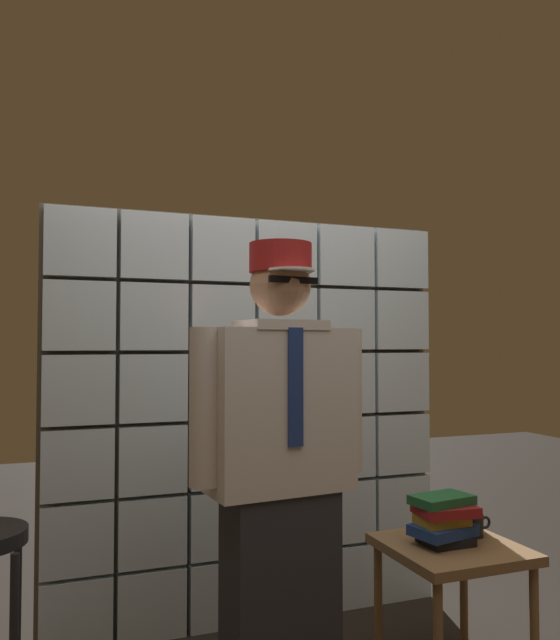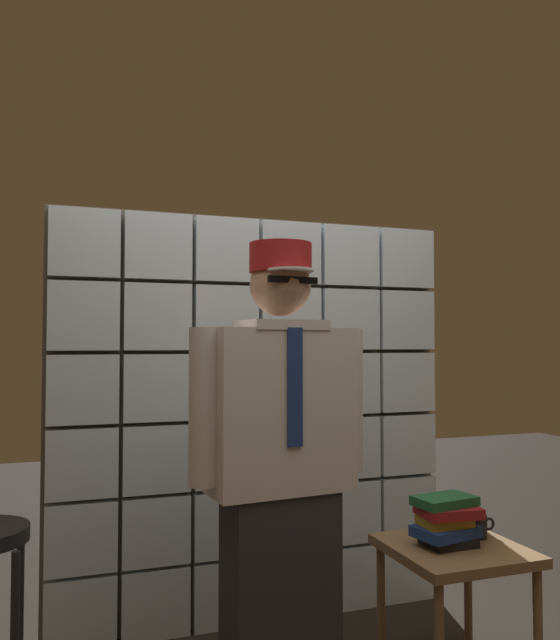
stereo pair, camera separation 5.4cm
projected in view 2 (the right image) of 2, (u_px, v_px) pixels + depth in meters
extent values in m
cube|color=silver|center=(80.00, 613.00, 2.82)|extent=(0.32, 0.08, 0.32)
cube|color=silver|center=(155.00, 603.00, 2.93)|extent=(0.32, 0.08, 0.32)
cube|color=silver|center=(225.00, 594.00, 3.04)|extent=(0.32, 0.08, 0.32)
cube|color=silver|center=(290.00, 585.00, 3.14)|extent=(0.32, 0.08, 0.32)
cube|color=silver|center=(351.00, 577.00, 3.25)|extent=(0.32, 0.08, 0.32)
cube|color=silver|center=(407.00, 569.00, 3.36)|extent=(0.32, 0.08, 0.32)
cube|color=silver|center=(81.00, 538.00, 2.83)|extent=(0.32, 0.08, 0.32)
cube|color=silver|center=(156.00, 531.00, 2.94)|extent=(0.32, 0.08, 0.32)
cube|color=silver|center=(225.00, 524.00, 3.05)|extent=(0.32, 0.08, 0.32)
cube|color=silver|center=(290.00, 518.00, 3.16)|extent=(0.32, 0.08, 0.32)
cube|color=silver|center=(350.00, 512.00, 3.27)|extent=(0.32, 0.08, 0.32)
cube|color=silver|center=(407.00, 506.00, 3.38)|extent=(0.32, 0.08, 0.32)
cube|color=silver|center=(82.00, 463.00, 2.84)|extent=(0.32, 0.08, 0.32)
cube|color=silver|center=(157.00, 459.00, 2.95)|extent=(0.32, 0.08, 0.32)
cube|color=silver|center=(226.00, 455.00, 3.06)|extent=(0.32, 0.08, 0.32)
cube|color=silver|center=(290.00, 451.00, 3.17)|extent=(0.32, 0.08, 0.32)
cube|color=silver|center=(350.00, 447.00, 3.28)|extent=(0.32, 0.08, 0.32)
cube|color=silver|center=(406.00, 444.00, 3.39)|extent=(0.32, 0.08, 0.32)
cube|color=silver|center=(83.00, 389.00, 2.85)|extent=(0.32, 0.08, 0.32)
cube|color=silver|center=(157.00, 388.00, 2.96)|extent=(0.32, 0.08, 0.32)
cube|color=silver|center=(226.00, 386.00, 3.07)|extent=(0.32, 0.08, 0.32)
cube|color=silver|center=(290.00, 384.00, 3.18)|extent=(0.32, 0.08, 0.32)
cube|color=silver|center=(350.00, 383.00, 3.29)|extent=(0.32, 0.08, 0.32)
cube|color=silver|center=(406.00, 382.00, 3.40)|extent=(0.32, 0.08, 0.32)
cube|color=silver|center=(84.00, 316.00, 2.87)|extent=(0.32, 0.08, 0.32)
cube|color=silver|center=(158.00, 317.00, 2.98)|extent=(0.32, 0.08, 0.32)
cube|color=silver|center=(226.00, 318.00, 3.08)|extent=(0.32, 0.08, 0.32)
cube|color=silver|center=(290.00, 319.00, 3.19)|extent=(0.32, 0.08, 0.32)
cube|color=silver|center=(350.00, 319.00, 3.30)|extent=(0.32, 0.08, 0.32)
cube|color=silver|center=(405.00, 320.00, 3.41)|extent=(0.32, 0.08, 0.32)
cube|color=silver|center=(85.00, 243.00, 2.88)|extent=(0.32, 0.08, 0.32)
cube|color=silver|center=(158.00, 247.00, 2.99)|extent=(0.32, 0.08, 0.32)
cube|color=silver|center=(226.00, 250.00, 3.10)|extent=(0.32, 0.08, 0.32)
cube|color=silver|center=(290.00, 253.00, 3.21)|extent=(0.32, 0.08, 0.32)
cube|color=silver|center=(349.00, 256.00, 3.32)|extent=(0.32, 0.08, 0.32)
cube|color=silver|center=(405.00, 259.00, 3.43)|extent=(0.32, 0.08, 0.32)
cube|color=#5B5447|center=(255.00, 418.00, 3.17)|extent=(2.03, 0.02, 2.03)
cube|color=#28282D|center=(280.00, 608.00, 2.26)|extent=(0.42, 0.24, 0.83)
cube|color=silver|center=(280.00, 409.00, 2.28)|extent=(0.54, 0.28, 0.59)
cube|color=navy|center=(295.00, 387.00, 2.18)|extent=(0.06, 0.02, 0.41)
cube|color=silver|center=(280.00, 325.00, 2.29)|extent=(0.31, 0.27, 0.04)
sphere|color=#A87A5B|center=(280.00, 285.00, 2.30)|extent=(0.23, 0.23, 0.23)
ellipsoid|color=black|center=(286.00, 295.00, 2.25)|extent=(0.15, 0.09, 0.10)
cube|color=black|center=(293.00, 280.00, 2.21)|extent=(0.19, 0.03, 0.02)
cylinder|color=white|center=(291.00, 270.00, 2.22)|extent=(0.19, 0.19, 0.01)
cylinder|color=maroon|center=(280.00, 258.00, 2.30)|extent=(0.23, 0.23, 0.11)
cylinder|color=silver|center=(349.00, 400.00, 2.41)|extent=(0.11, 0.11, 0.54)
cylinder|color=silver|center=(204.00, 406.00, 2.16)|extent=(0.11, 0.11, 0.54)
cylinder|color=black|center=(20.00, 625.00, 2.27)|extent=(0.03, 0.03, 0.69)
cube|color=brown|center=(455.00, 550.00, 2.55)|extent=(0.52, 0.52, 0.04)
cylinder|color=brown|center=(538.00, 634.00, 2.41)|extent=(0.04, 0.04, 0.51)
cylinder|color=brown|center=(381.00, 604.00, 2.68)|extent=(0.04, 0.04, 0.51)
cylinder|color=brown|center=(468.00, 591.00, 2.82)|extent=(0.04, 0.04, 0.51)
cube|color=black|center=(448.00, 541.00, 2.55)|extent=(0.19, 0.16, 0.04)
cube|color=navy|center=(445.00, 531.00, 2.55)|extent=(0.27, 0.21, 0.04)
cube|color=olive|center=(445.00, 521.00, 2.55)|extent=(0.20, 0.14, 0.04)
cube|color=maroon|center=(448.00, 511.00, 2.55)|extent=(0.25, 0.20, 0.04)
cube|color=#1E592D|center=(445.00, 501.00, 2.56)|extent=(0.26, 0.18, 0.04)
cylinder|color=black|center=(477.00, 526.00, 2.65)|extent=(0.08, 0.08, 0.09)
torus|color=black|center=(489.00, 524.00, 2.67)|extent=(0.06, 0.01, 0.06)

